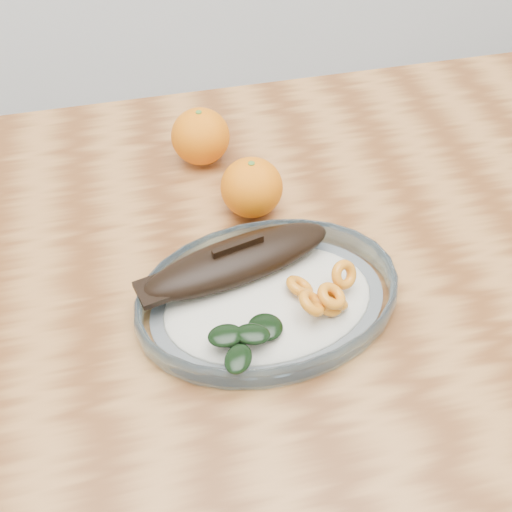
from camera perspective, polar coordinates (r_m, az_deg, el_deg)
name	(u,v)px	position (r m, az deg, el deg)	size (l,w,h in m)	color
dining_table	(268,323)	(0.82, 1.03, -5.97)	(1.20, 0.80, 0.75)	brown
plated_meal	(267,295)	(0.70, 1.00, -3.47)	(0.56, 0.56, 0.08)	white
orange_left	(252,187)	(0.79, -0.39, 6.11)	(0.08, 0.08, 0.08)	#EB6004
orange_right	(200,136)	(0.88, -4.96, 10.54)	(0.08, 0.08, 0.08)	#EB6004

